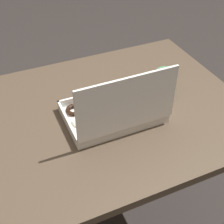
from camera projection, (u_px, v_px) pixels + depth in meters
name	position (u px, v px, depth m)	size (l,w,h in m)	color
ground_plane	(113.00, 223.00, 1.61)	(8.00, 8.00, 0.00)	#2D2826
dining_table	(113.00, 134.00, 1.20)	(0.94, 0.76, 0.77)	#4C3D2D
donut_box	(116.00, 111.00, 1.04)	(0.33, 0.23, 0.23)	silver
coffee_mug	(165.00, 81.00, 1.17)	(0.08, 0.08, 0.09)	#4C8456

